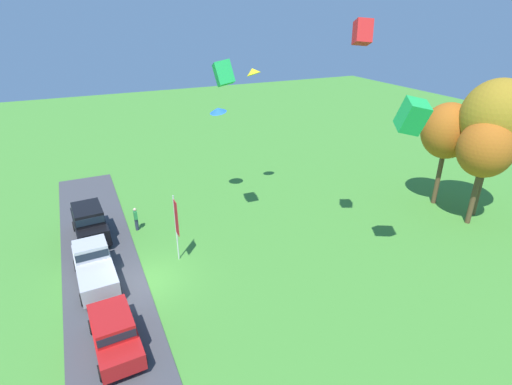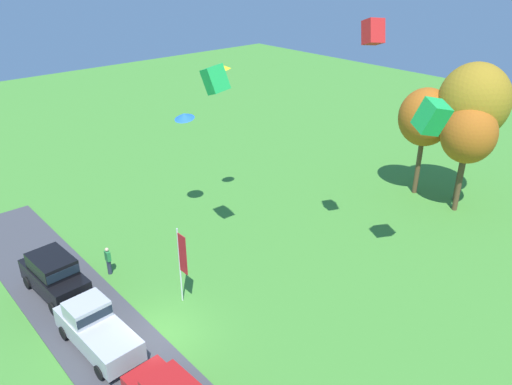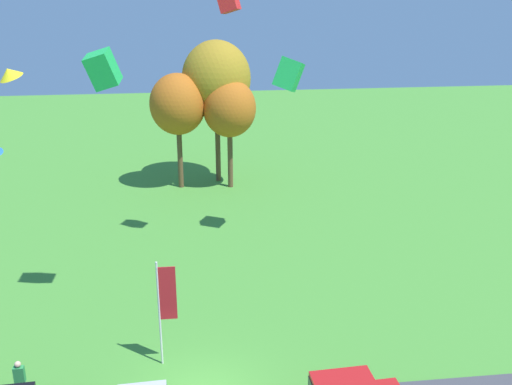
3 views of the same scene
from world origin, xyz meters
TOP-DOWN VIEW (x-y plane):
  - ground_plane at (0.00, 0.00)m, footprint 120.00×120.00m
  - pavement_strip at (0.00, -2.25)m, footprint 36.00×4.40m
  - car_suv_far_end at (-6.43, -2.48)m, footprint 4.70×2.26m
  - car_pickup_by_flagpole at (-1.28, -2.62)m, footprint 5.09×2.24m
  - person_watching_sky at (-6.30, 0.50)m, footprint 0.36×0.24m
  - tree_lone_near at (-0.76, 22.90)m, footprint 3.81×3.81m
  - tree_left_of_center at (1.96, 24.05)m, footprint 4.77×4.77m
  - tree_far_right at (2.73, 22.55)m, footprint 3.63×3.63m
  - flag_banner at (-1.28, 2.22)m, footprint 0.71×0.08m
  - kite_box_near_flag at (5.10, 12.92)m, footprint 1.86×1.54m
  - kite_box_over_trees at (-3.35, 6.25)m, footprint 1.41×1.25m
  - kite_delta_trailing_tail at (-8.55, 7.63)m, footprint 1.64×1.67m
  - kite_delta_high_right at (-7.94, 10.24)m, footprint 1.56×1.54m
  - kite_box_low_drifter at (1.95, 11.87)m, footprint 1.32×1.23m

SIDE VIEW (x-z plane):
  - ground_plane at x=0.00m, z-range 0.00..0.00m
  - pavement_strip at x=0.00m, z-range 0.00..0.06m
  - person_watching_sky at x=-6.30m, z-range 0.02..1.73m
  - car_pickup_by_flagpole at x=-1.28m, z-range 0.04..2.18m
  - car_suv_far_end at x=-6.43m, z-range 0.16..2.44m
  - flag_banner at x=-1.28m, z-range 0.58..4.94m
  - tree_far_right at x=2.73m, z-range 1.80..9.45m
  - tree_lone_near at x=-0.76m, z-range 1.89..9.93m
  - kite_delta_trailing_tail at x=-8.55m, z-range 7.05..7.64m
  - tree_left_of_center at x=1.96m, z-range 2.39..12.46m
  - kite_box_near_flag at x=5.10m, z-range 8.39..10.35m
  - kite_delta_high_right at x=-7.94m, z-range 9.68..10.47m
  - kite_box_over_trees at x=-3.35m, z-range 9.90..11.57m
  - kite_box_low_drifter at x=1.95m, z-range 12.40..13.80m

